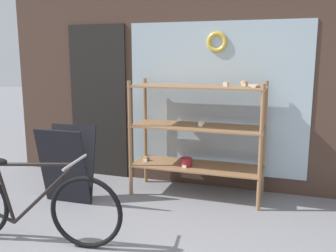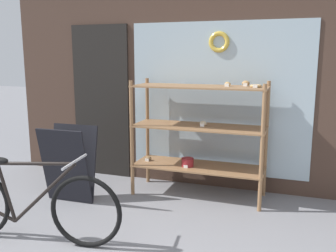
# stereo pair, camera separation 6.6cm
# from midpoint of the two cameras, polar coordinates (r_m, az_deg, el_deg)

# --- Properties ---
(storefront_facade) EXTENTS (5.48, 0.13, 3.81)m
(storefront_facade) POSITION_cam_midpoint_polar(r_m,az_deg,el_deg) (4.81, 4.40, 12.60)
(storefront_facade) COLOR #473328
(storefront_facade) RESTS_ON ground_plane
(display_case) EXTENTS (1.57, 0.54, 1.40)m
(display_case) POSITION_cam_midpoint_polar(r_m,az_deg,el_deg) (4.47, 4.09, -0.58)
(display_case) COLOR #8E6642
(display_case) RESTS_ON ground_plane
(bicycle) EXTENTS (1.74, 0.46, 0.80)m
(bicycle) POSITION_cam_midpoint_polar(r_m,az_deg,el_deg) (3.68, -20.96, -11.23)
(bicycle) COLOR black
(bicycle) RESTS_ON ground_plane
(sandwich_board) EXTENTS (0.59, 0.39, 0.88)m
(sandwich_board) POSITION_cam_midpoint_polar(r_m,az_deg,el_deg) (4.49, -15.50, -5.74)
(sandwich_board) COLOR black
(sandwich_board) RESTS_ON ground_plane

